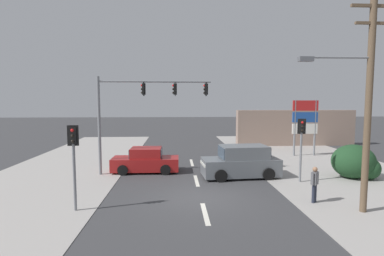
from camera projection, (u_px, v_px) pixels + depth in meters
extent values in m
plane|color=#3A3A3D|center=(201.00, 198.00, 14.06)|extent=(140.00, 140.00, 0.00)
cube|color=silver|center=(205.00, 213.00, 12.07)|extent=(0.20, 2.40, 0.01)
cube|color=silver|center=(196.00, 181.00, 17.05)|extent=(0.20, 2.40, 0.01)
cube|color=silver|center=(192.00, 163.00, 22.02)|extent=(0.20, 2.40, 0.01)
cube|color=#A39E99|center=(360.00, 183.00, 16.55)|extent=(10.00, 44.00, 0.02)
cube|color=#A39E99|center=(51.00, 178.00, 17.57)|extent=(8.00, 40.00, 0.02)
cylinder|color=brown|center=(368.00, 106.00, 11.85)|extent=(0.26, 0.26, 8.63)
cube|color=brown|center=(374.00, 6.00, 11.50)|extent=(1.80, 0.12, 0.11)
cube|color=brown|center=(373.00, 23.00, 11.56)|extent=(1.40, 0.12, 0.10)
cylinder|color=slate|center=(339.00, 57.00, 11.61)|extent=(2.60, 0.11, 0.09)
cube|color=#595B60|center=(306.00, 59.00, 11.56)|extent=(0.56, 0.28, 0.18)
cylinder|color=slate|center=(99.00, 126.00, 18.17)|extent=(0.18, 0.18, 6.00)
cylinder|color=slate|center=(155.00, 82.00, 18.14)|extent=(6.80, 0.17, 0.11)
cube|color=black|center=(144.00, 89.00, 18.14)|extent=(0.20, 0.26, 0.68)
cube|color=black|center=(144.00, 89.00, 18.14)|extent=(0.04, 0.44, 0.84)
sphere|color=red|center=(142.00, 85.00, 18.11)|extent=(0.13, 0.13, 0.13)
sphere|color=black|center=(142.00, 89.00, 18.13)|extent=(0.13, 0.13, 0.13)
sphere|color=black|center=(142.00, 93.00, 18.15)|extent=(0.13, 0.13, 0.13)
cube|color=black|center=(175.00, 89.00, 18.26)|extent=(0.20, 0.26, 0.68)
cube|color=black|center=(175.00, 89.00, 18.26)|extent=(0.04, 0.44, 0.84)
sphere|color=red|center=(173.00, 85.00, 18.24)|extent=(0.13, 0.13, 0.13)
sphere|color=black|center=(173.00, 89.00, 18.26)|extent=(0.13, 0.13, 0.13)
sphere|color=black|center=(173.00, 93.00, 18.28)|extent=(0.13, 0.13, 0.13)
cube|color=black|center=(206.00, 89.00, 18.39)|extent=(0.20, 0.26, 0.68)
cube|color=black|center=(206.00, 89.00, 18.39)|extent=(0.04, 0.44, 0.84)
sphere|color=red|center=(204.00, 86.00, 18.36)|extent=(0.13, 0.13, 0.13)
sphere|color=black|center=(204.00, 89.00, 18.38)|extent=(0.13, 0.13, 0.13)
sphere|color=black|center=(204.00, 93.00, 18.40)|extent=(0.13, 0.13, 0.13)
cylinder|color=slate|center=(301.00, 157.00, 16.62)|extent=(0.12, 0.12, 2.80)
cube|color=black|center=(302.00, 126.00, 16.46)|extent=(0.29, 0.23, 0.68)
cube|color=black|center=(302.00, 126.00, 16.46)|extent=(0.44, 0.10, 0.84)
sphere|color=red|center=(302.00, 122.00, 16.32)|extent=(0.13, 0.13, 0.13)
sphere|color=black|center=(302.00, 126.00, 16.34)|extent=(0.13, 0.13, 0.13)
sphere|color=black|center=(302.00, 130.00, 16.36)|extent=(0.13, 0.13, 0.13)
cylinder|color=slate|center=(75.00, 178.00, 12.25)|extent=(0.12, 0.12, 2.80)
cube|color=black|center=(73.00, 136.00, 12.09)|extent=(0.28, 0.23, 0.68)
cube|color=black|center=(73.00, 136.00, 12.09)|extent=(0.44, 0.09, 0.84)
sphere|color=red|center=(72.00, 130.00, 11.95)|extent=(0.13, 0.13, 0.13)
sphere|color=black|center=(72.00, 136.00, 11.97)|extent=(0.13, 0.13, 0.13)
sphere|color=black|center=(73.00, 141.00, 11.99)|extent=(0.13, 0.13, 0.13)
cylinder|color=slate|center=(295.00, 128.00, 24.54)|extent=(0.16, 0.16, 4.60)
cylinder|color=slate|center=(315.00, 128.00, 24.63)|extent=(0.16, 0.16, 4.60)
cube|color=red|center=(306.00, 106.00, 24.42)|extent=(2.10, 0.14, 0.84)
cube|color=#1E4793|center=(305.00, 117.00, 24.50)|extent=(2.10, 0.14, 0.84)
cube|color=silver|center=(305.00, 129.00, 24.59)|extent=(2.10, 0.14, 0.84)
ellipsoid|color=#1E4223|center=(353.00, 161.00, 17.54)|extent=(2.47, 2.22, 1.99)
ellipsoid|color=#1E4223|center=(368.00, 169.00, 17.24)|extent=(1.36, 1.24, 1.29)
cube|color=gray|center=(295.00, 128.00, 30.42)|extent=(12.00, 1.00, 3.60)
cube|color=slate|center=(240.00, 167.00, 17.79)|extent=(4.63, 2.19, 1.00)
cube|color=slate|center=(244.00, 152.00, 17.74)|extent=(2.83, 1.93, 0.76)
cube|color=#384756|center=(221.00, 152.00, 17.55)|extent=(0.19, 1.58, 0.65)
cube|color=#384756|center=(266.00, 151.00, 17.92)|extent=(0.18, 1.55, 0.61)
cube|color=white|center=(203.00, 164.00, 17.46)|extent=(0.16, 1.56, 0.14)
cylinder|color=black|center=(221.00, 176.00, 16.72)|extent=(0.74, 0.28, 0.72)
cylinder|color=black|center=(214.00, 168.00, 18.54)|extent=(0.74, 0.28, 0.72)
cylinder|color=black|center=(269.00, 174.00, 17.09)|extent=(0.74, 0.28, 0.72)
cylinder|color=black|center=(257.00, 167.00, 18.91)|extent=(0.74, 0.28, 0.72)
cube|color=maroon|center=(146.00, 164.00, 19.11)|extent=(4.22, 1.75, 0.80)
cube|color=maroon|center=(146.00, 153.00, 19.05)|extent=(1.92, 1.58, 0.62)
cube|color=#384756|center=(131.00, 153.00, 19.01)|extent=(0.08, 1.44, 0.53)
cube|color=#384756|center=(162.00, 152.00, 19.09)|extent=(0.08, 1.40, 0.50)
cube|color=white|center=(112.00, 161.00, 19.00)|extent=(0.06, 1.45, 0.14)
cylinder|color=black|center=(123.00, 170.00, 18.23)|extent=(0.64, 0.20, 0.64)
cylinder|color=black|center=(127.00, 164.00, 19.92)|extent=(0.64, 0.20, 0.64)
cylinder|color=black|center=(165.00, 170.00, 18.34)|extent=(0.64, 0.20, 0.64)
cylinder|color=black|center=(167.00, 164.00, 20.03)|extent=(0.64, 0.20, 0.64)
cylinder|color=#232838|center=(313.00, 194.00, 13.25)|extent=(0.14, 0.14, 0.84)
cylinder|color=#232838|center=(315.00, 193.00, 13.38)|extent=(0.14, 0.14, 0.84)
cube|color=slate|center=(315.00, 178.00, 13.25)|extent=(0.41, 0.41, 0.56)
sphere|color=#9E7051|center=(315.00, 169.00, 13.22)|extent=(0.22, 0.22, 0.22)
cylinder|color=slate|center=(313.00, 179.00, 13.08)|extent=(0.09, 0.09, 0.54)
cylinder|color=slate|center=(317.00, 177.00, 13.42)|extent=(0.09, 0.09, 0.54)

